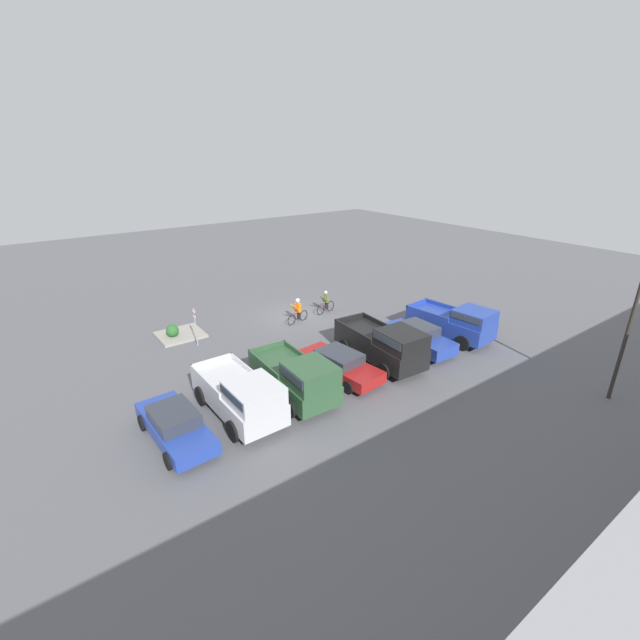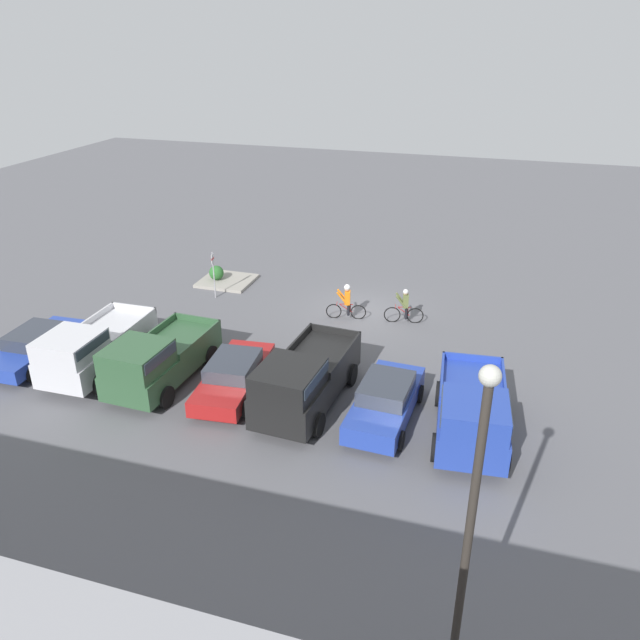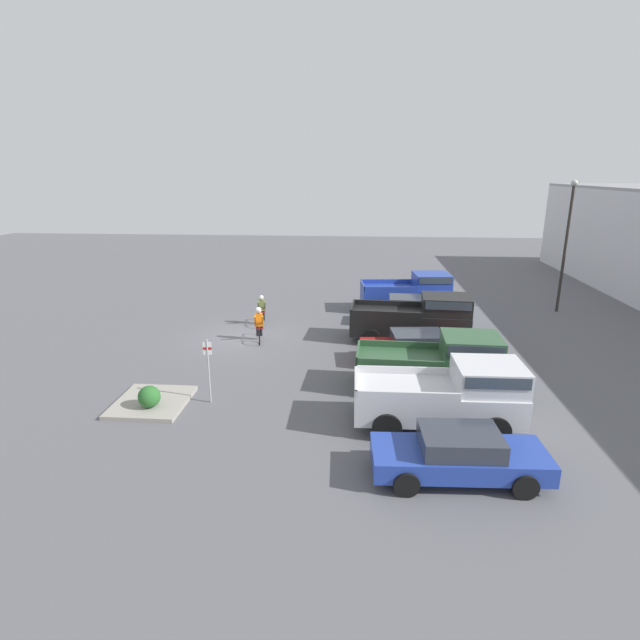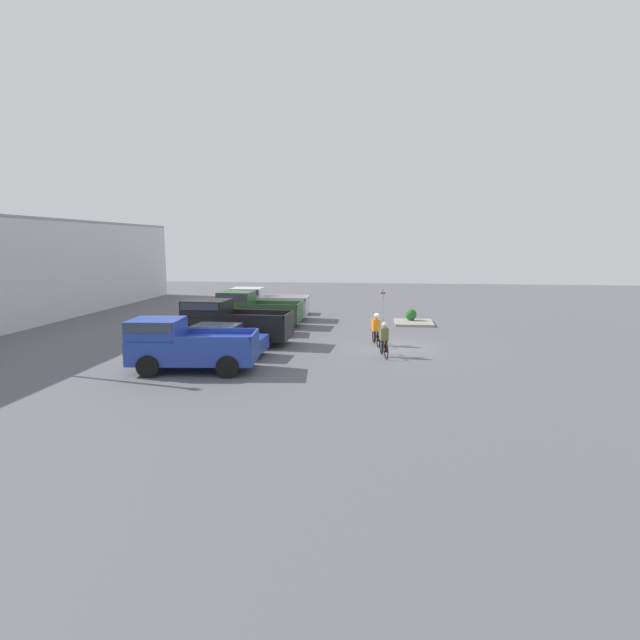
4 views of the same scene
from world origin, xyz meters
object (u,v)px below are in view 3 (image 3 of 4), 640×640
Objects in this scene: sedan_1 at (417,347)px; pickup_truck_2 at (440,362)px; cyclist_0 at (259,323)px; lamppost at (567,237)px; sedan_0 at (408,310)px; pickup_truck_3 at (451,394)px; pickup_truck_0 at (412,291)px; pickup_truck_1 at (419,318)px; sedan_2 at (459,455)px; shrub at (149,397)px; fire_lane_sign at (208,365)px; cyclist_1 at (262,310)px.

pickup_truck_2 is at bearing 10.35° from sedan_1.
cyclist_0 is 0.24× the size of lamppost.
pickup_truck_3 is (11.19, 0.29, 0.40)m from sedan_0.
pickup_truck_1 is at bearing -2.37° from pickup_truck_0.
pickup_truck_0 is 5.67m from pickup_truck_1.
pickup_truck_1 is at bearing -178.39° from pickup_truck_2.
sedan_0 is at bearing 114.28° from cyclist_0.
pickup_truck_0 reaches higher than sedan_2.
fire_lane_sign is at bearing 113.69° from shrub.
cyclist_0 is at bearing -123.29° from pickup_truck_2.
lamppost is at bearing 143.79° from pickup_truck_2.
pickup_truck_0 reaches higher than sedan_0.
cyclist_1 is 17.43m from lamppost.
pickup_truck_0 is 0.71× the size of lamppost.
pickup_truck_0 is 1.00× the size of pickup_truck_2.
cyclist_0 is (0.50, -7.60, -0.31)m from pickup_truck_1.
sedan_0 is 2.87m from pickup_truck_1.
pickup_truck_2 is at bearing 176.78° from sedan_2.
pickup_truck_3 is 10.99m from cyclist_0.
sedan_1 is at bearing -175.59° from pickup_truck_3.
cyclist_0 is (-7.86, -7.67, -0.27)m from pickup_truck_3.
sedan_0 is at bearing -177.46° from pickup_truck_2.
pickup_truck_1 is 3.24× the size of cyclist_1.
pickup_truck_1 is 2.42× the size of fire_lane_sign.
pickup_truck_0 is at bearing 147.45° from fire_lane_sign.
cyclist_1 is at bearing -133.37° from pickup_truck_2.
pickup_truck_1 is 8.36m from pickup_truck_3.
lamppost is at bearing 111.85° from cyclist_0.
pickup_truck_2 reaches higher than pickup_truck_0.
shrub is at bearing -66.31° from fire_lane_sign.
pickup_truck_2 is 2.90× the size of cyclist_0.
pickup_truck_1 is (2.83, 0.22, 0.44)m from sedan_0.
fire_lane_sign is 0.32× the size of lamppost.
cyclist_1 is 9.35m from fire_lane_sign.
sedan_1 is 0.94× the size of pickup_truck_3.
pickup_truck_0 is 9.00m from lamppost.
pickup_truck_2 is at bearing -0.39° from pickup_truck_0.
cyclist_0 is at bearing -107.42° from sedan_1.
pickup_truck_1 is at bearing 129.27° from shrub.
fire_lane_sign reaches higher than cyclist_0.
pickup_truck_3 reaches higher than shrub.
pickup_truck_3 is at bearing 1.49° from sedan_0.
pickup_truck_3 is at bearing -1.73° from pickup_truck_2.
fire_lane_sign reaches higher than pickup_truck_2.
sedan_0 is 8.10m from cyclist_0.
sedan_2 is at bearing -4.69° from pickup_truck_3.
fire_lane_sign is at bearing -51.47° from lamppost.
pickup_truck_0 is at bearing -87.62° from lamppost.
shrub is (14.09, -18.53, -3.77)m from lamppost.
pickup_truck_0 is 6.96× the size of shrub.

